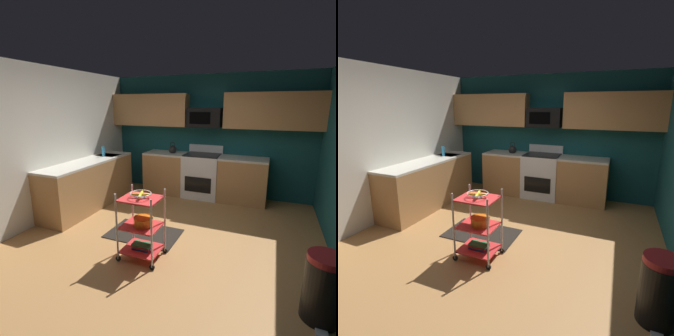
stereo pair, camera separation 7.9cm
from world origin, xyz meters
TOP-DOWN VIEW (x-y plane):
  - floor at (0.00, 0.00)m, footprint 4.40×4.80m
  - wall_back at (0.00, 2.43)m, footprint 4.52×0.06m
  - wall_left at (-2.23, 0.00)m, footprint 0.06×4.80m
  - counter_run at (-0.87, 1.47)m, footprint 3.52×2.79m
  - oven_range at (-0.02, 2.10)m, footprint 0.76×0.65m
  - upper_cabinets at (0.01, 2.23)m, footprint 4.40×0.33m
  - microwave at (-0.02, 2.21)m, footprint 0.70×0.39m
  - rolling_cart at (-0.12, -0.51)m, footprint 0.55×0.43m
  - fruit_bowl at (-0.12, -0.51)m, footprint 0.27×0.27m
  - mixing_bowl_large at (-0.09, -0.51)m, footprint 0.25×0.25m
  - book_stack at (-0.12, -0.51)m, footprint 0.27×0.17m
  - kettle at (-0.71, 2.10)m, footprint 0.21×0.18m
  - dish_soap_bottle at (-1.90, 1.19)m, footprint 0.06×0.06m
  - trash_can at (1.90, -0.78)m, footprint 0.34×0.42m
  - floor_rug at (-0.39, 0.06)m, footprint 1.10×0.70m

SIDE VIEW (x-z plane):
  - floor at x=0.00m, z-range -0.04..0.00m
  - floor_rug at x=-0.39m, z-range 0.00..0.01m
  - book_stack at x=-0.12m, z-range 0.13..0.19m
  - trash_can at x=1.90m, z-range 0.00..0.66m
  - rolling_cart at x=-0.12m, z-range -0.01..0.91m
  - counter_run at x=-0.87m, z-range 0.00..0.92m
  - oven_range at x=-0.02m, z-range -0.07..1.03m
  - mixing_bowl_large at x=-0.09m, z-range 0.46..0.58m
  - fruit_bowl at x=-0.12m, z-range 0.84..0.91m
  - kettle at x=-0.71m, z-range 0.86..1.13m
  - dish_soap_bottle at x=-1.90m, z-range 0.92..1.12m
  - wall_back at x=0.00m, z-range 0.00..2.60m
  - wall_left at x=-2.23m, z-range 0.00..2.60m
  - microwave at x=-0.02m, z-range 1.50..1.90m
  - upper_cabinets at x=0.01m, z-range 1.50..2.20m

